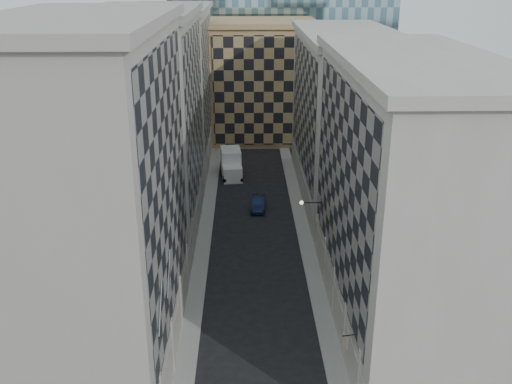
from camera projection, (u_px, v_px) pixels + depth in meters
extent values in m
cube|color=gray|center=(204.00, 235.00, 59.76)|extent=(1.50, 100.00, 0.15)
cube|color=gray|center=(304.00, 235.00, 59.97)|extent=(1.50, 100.00, 0.15)
cube|color=#A29C92|center=(94.00, 206.00, 37.78)|extent=(10.00, 22.00, 23.00)
cube|color=gray|center=(167.00, 184.00, 37.34)|extent=(0.25, 19.36, 18.00)
cube|color=#A29C92|center=(175.00, 330.00, 41.49)|extent=(0.45, 21.12, 3.20)
cube|color=#A29C92|center=(73.00, 20.00, 33.46)|extent=(10.80, 22.80, 0.70)
cylinder|color=#A29C92|center=(167.00, 347.00, 38.71)|extent=(0.90, 0.90, 4.40)
cylinder|color=#A29C92|center=(176.00, 303.00, 43.83)|extent=(0.90, 0.90, 4.40)
cylinder|color=#A29C92|center=(183.00, 268.00, 48.95)|extent=(0.90, 0.90, 4.40)
cube|color=gray|center=(147.00, 127.00, 58.45)|extent=(10.00, 22.00, 22.00)
cube|color=gray|center=(194.00, 113.00, 58.00)|extent=(0.25, 19.36, 17.00)
cube|color=gray|center=(197.00, 211.00, 61.97)|extent=(0.45, 21.12, 3.20)
cube|color=gray|center=(138.00, 12.00, 54.31)|extent=(10.80, 22.80, 0.70)
cylinder|color=gray|center=(189.00, 239.00, 54.07)|extent=(0.90, 0.90, 4.40)
cylinder|color=gray|center=(193.00, 216.00, 59.19)|extent=(0.90, 0.90, 4.40)
cylinder|color=gray|center=(197.00, 196.00, 64.31)|extent=(0.90, 0.90, 4.40)
cylinder|color=gray|center=(201.00, 180.00, 69.43)|extent=(0.90, 0.90, 4.40)
cube|color=#A29C92|center=(172.00, 90.00, 79.11)|extent=(10.00, 22.00, 21.00)
cube|color=gray|center=(207.00, 79.00, 78.66)|extent=(0.25, 19.36, 16.00)
cube|color=#A29C92|center=(208.00, 151.00, 82.45)|extent=(0.45, 21.12, 3.20)
cube|color=#A29C92|center=(167.00, 8.00, 75.15)|extent=(10.80, 22.80, 0.70)
cylinder|color=#A29C92|center=(204.00, 165.00, 74.55)|extent=(0.90, 0.90, 4.40)
cylinder|color=#A29C92|center=(206.00, 153.00, 79.67)|extent=(0.90, 0.90, 4.40)
cylinder|color=#A29C92|center=(208.00, 142.00, 84.79)|extent=(0.90, 0.90, 4.40)
cylinder|color=#A29C92|center=(210.00, 132.00, 89.91)|extent=(0.90, 0.90, 4.40)
cube|color=#A8A59A|center=(405.00, 201.00, 42.50)|extent=(10.00, 26.00, 20.00)
cube|color=gray|center=(341.00, 183.00, 41.86)|extent=(0.25, 22.88, 15.00)
cube|color=#A8A59A|center=(336.00, 299.00, 45.47)|extent=(0.45, 24.96, 3.20)
cube|color=#A8A59A|center=(420.00, 60.00, 38.73)|extent=(10.80, 26.80, 0.70)
cylinder|color=#A8A59A|center=(364.00, 380.00, 35.57)|extent=(0.90, 0.90, 4.40)
cylinder|color=#A8A59A|center=(349.00, 331.00, 40.41)|extent=(0.90, 0.90, 4.40)
cylinder|color=#A8A59A|center=(338.00, 292.00, 45.25)|extent=(0.90, 0.90, 4.40)
cylinder|color=#A8A59A|center=(329.00, 261.00, 50.09)|extent=(0.90, 0.90, 4.40)
cylinder|color=#A8A59A|center=(321.00, 235.00, 54.93)|extent=(0.90, 0.90, 4.40)
cube|color=#A8A59A|center=(345.00, 119.00, 67.82)|extent=(10.00, 28.00, 19.00)
cube|color=gray|center=(304.00, 107.00, 67.18)|extent=(0.25, 24.64, 14.00)
cube|color=#A8A59A|center=(303.00, 181.00, 70.60)|extent=(0.45, 26.88, 3.20)
cube|color=#A8A59A|center=(350.00, 34.00, 64.23)|extent=(10.80, 28.80, 0.70)
cube|color=tan|center=(262.00, 83.00, 92.02)|extent=(16.00, 14.00, 18.00)
cube|color=tan|center=(264.00, 92.00, 85.42)|extent=(15.20, 0.25, 16.50)
cube|color=tan|center=(262.00, 22.00, 88.60)|extent=(16.80, 14.80, 0.80)
cube|color=#2C2622|center=(249.00, 41.00, 103.19)|extent=(6.00, 6.00, 28.00)
cylinder|color=gray|center=(160.00, 308.00, 32.65)|extent=(0.10, 2.33, 2.33)
cylinder|color=gray|center=(169.00, 274.00, 36.37)|extent=(0.10, 2.33, 2.33)
cylinder|color=black|center=(311.00, 203.00, 52.15)|extent=(1.80, 0.08, 0.08)
sphere|color=#FFE5B2|center=(301.00, 203.00, 52.13)|extent=(0.36, 0.36, 0.36)
cube|color=white|center=(233.00, 173.00, 75.11)|extent=(2.69, 2.90, 2.02)
cube|color=white|center=(231.00, 161.00, 77.54)|extent=(2.92, 4.24, 3.47)
cylinder|color=black|center=(225.00, 180.00, 74.35)|extent=(0.42, 1.03, 1.01)
cylinder|color=black|center=(242.00, 179.00, 74.58)|extent=(0.42, 1.03, 1.01)
cylinder|color=black|center=(222.00, 167.00, 79.12)|extent=(0.42, 1.03, 1.01)
cylinder|color=black|center=(238.00, 166.00, 79.35)|extent=(0.42, 1.03, 1.01)
imported|color=#111D3E|center=(258.00, 203.00, 66.29)|extent=(1.84, 4.60, 1.49)
cylinder|color=black|center=(349.00, 335.00, 36.49)|extent=(0.89, 0.21, 0.06)
cube|color=#C5B791|center=(345.00, 341.00, 36.65)|extent=(0.20, 0.78, 0.78)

